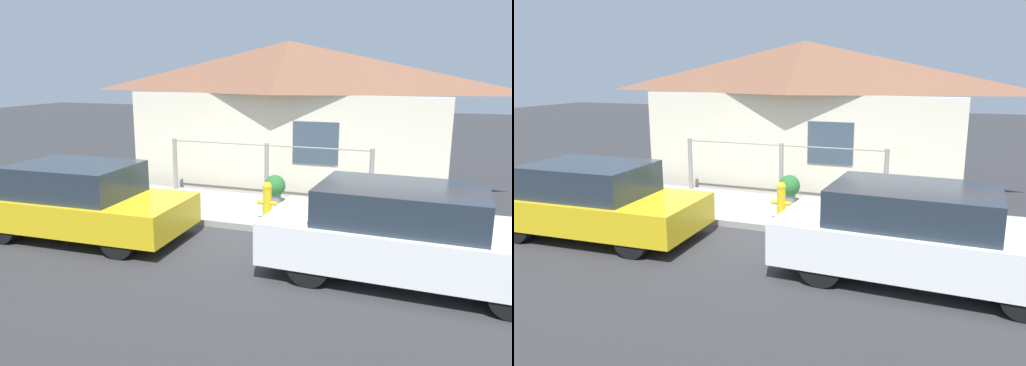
# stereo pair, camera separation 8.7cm
# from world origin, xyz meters

# --- Properties ---
(ground_plane) EXTENTS (60.00, 60.00, 0.00)m
(ground_plane) POSITION_xyz_m (0.00, 0.00, 0.00)
(ground_plane) COLOR #2D2D30
(sidewalk) EXTENTS (24.00, 2.35, 0.13)m
(sidewalk) POSITION_xyz_m (0.00, 1.18, 0.07)
(sidewalk) COLOR gray
(sidewalk) RESTS_ON ground_plane
(house) EXTENTS (8.35, 2.23, 3.76)m
(house) POSITION_xyz_m (0.00, 3.86, 2.94)
(house) COLOR beige
(house) RESTS_ON ground_plane
(fence) EXTENTS (4.90, 0.10, 1.27)m
(fence) POSITION_xyz_m (0.00, 2.20, 0.82)
(fence) COLOR gray
(fence) RESTS_ON sidewalk
(car_left) EXTENTS (3.93, 1.91, 1.37)m
(car_left) POSITION_xyz_m (-2.41, -1.30, 0.68)
(car_left) COLOR gold
(car_left) RESTS_ON ground_plane
(car_right) EXTENTS (4.34, 1.92, 1.41)m
(car_right) POSITION_xyz_m (3.38, -1.30, 0.71)
(car_right) COLOR white
(car_right) RESTS_ON ground_plane
(fire_hydrant) EXTENTS (0.41, 0.18, 0.78)m
(fire_hydrant) POSITION_xyz_m (0.63, 0.41, 0.54)
(fire_hydrant) COLOR yellow
(fire_hydrant) RESTS_ON sidewalk
(potted_plant_near_hydrant) EXTENTS (0.48, 0.48, 0.62)m
(potted_plant_near_hydrant) POSITION_xyz_m (0.33, 1.81, 0.47)
(potted_plant_near_hydrant) COLOR slate
(potted_plant_near_hydrant) RESTS_ON sidewalk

